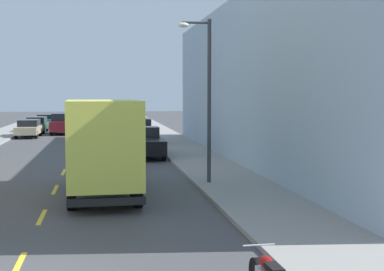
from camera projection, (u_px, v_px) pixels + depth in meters
The scene contains 13 objects.
ground_plane at pixel (76, 147), 39.83m from camera, with size 160.00×160.00×0.00m, color #424244.
sidewalk_right at pixel (180, 147), 38.96m from camera, with size 3.20×120.00×0.14m, color gray.
lane_centerline_dashes at pixel (72, 155), 34.41m from camera, with size 0.14×47.20×0.01m.
apartment_block_opposite at pixel (316, 82), 31.80m from camera, with size 10.00×36.00×8.80m, color #9EB7CC.
street_lamp at pixel (205, 88), 22.76m from camera, with size 1.35×0.28×6.54m.
delivery_box_truck at pixel (102, 143), 20.52m from camera, with size 2.67×7.53×3.49m.
parked_suv_orange at pixel (138, 132), 41.11m from camera, with size 2.00×4.82×1.93m.
parked_sedan_teal at pixel (45, 121), 62.64m from camera, with size 1.83×4.51×1.43m.
parked_wagon_champagne at pixel (29, 128), 48.48m from camera, with size 1.84×4.71×1.50m.
parked_pickup_black at pixel (145, 143), 33.39m from camera, with size 2.00×5.30×1.73m.
parked_wagon_sky at pixel (128, 123), 57.04m from camera, with size 1.86×4.71×1.50m.
parked_wagon_forest at pixel (37, 124), 54.28m from camera, with size 1.88×4.72×1.50m.
moving_burgundy_sedan at pixel (62, 123), 52.21m from camera, with size 1.95×4.80×1.93m.
Camera 1 is at (1.84, -10.45, 3.72)m, focal length 53.18 mm.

